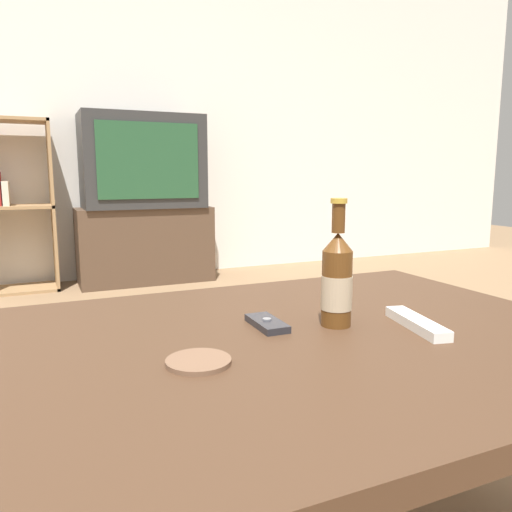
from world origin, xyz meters
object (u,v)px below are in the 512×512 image
Objects in this scene: television at (142,162)px; beer_bottle at (337,280)px; tv_stand at (145,245)px; cell_phone at (267,323)px; bookshelf at (13,203)px; remote_control at (417,323)px.

beer_bottle is at bearing -93.73° from television.
tv_stand reaches higher than cell_phone.
bookshelf reaches higher than beer_bottle.
tv_stand is 4.80× the size of remote_control.
cell_phone is (-0.13, 0.05, -0.09)m from beer_bottle.
cell_phone is (-0.31, -2.69, -0.38)m from television.
television is 2.76m from beer_bottle.
beer_bottle is at bearing -93.72° from tv_stand.
television is at bearing 101.39° from remote_control.
television is at bearing 86.27° from beer_bottle.
cell_phone is 0.30m from remote_control.
television is 2.84m from remote_control.
tv_stand is at bearing -3.43° from bookshelf.
television reaches higher than bookshelf.
tv_stand is at bearing 86.28° from beer_bottle.
beer_bottle is (0.66, -2.79, -0.02)m from bookshelf.
beer_bottle reaches higher than remote_control.
bookshelf is at bearing 103.28° from beer_bottle.
cell_phone is 0.61× the size of remote_control.
cell_phone is (0.53, -2.74, -0.11)m from bookshelf.
tv_stand is 0.59m from television.
tv_stand is at bearing 90.00° from television.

